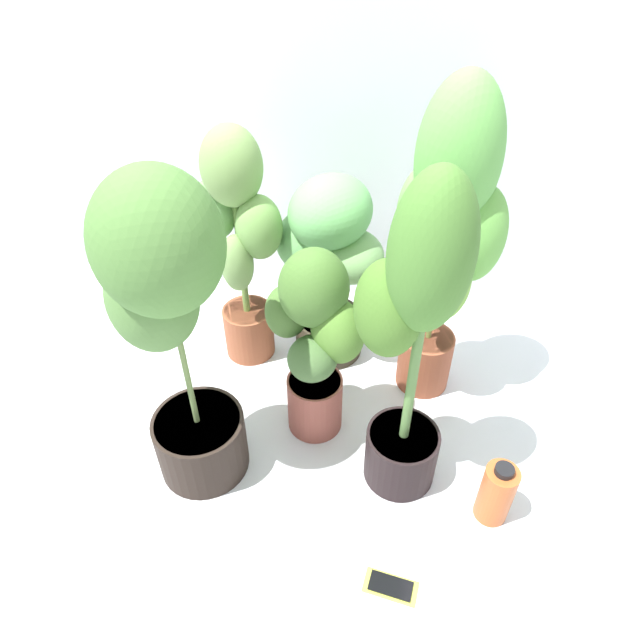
{
  "coord_description": "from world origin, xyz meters",
  "views": [
    {
      "loc": [
        0.23,
        -1.13,
        1.52
      ],
      "look_at": [
        0.0,
        0.19,
        0.38
      ],
      "focal_mm": 31.42,
      "sensor_mm": 36.0,
      "label": 1
    }
  ],
  "objects": [
    {
      "name": "potted_plant_back_center",
      "position": [
        -0.02,
        0.47,
        0.44
      ],
      "size": [
        0.46,
        0.39,
        0.73
      ],
      "color": "#2D271A",
      "rests_on": "ground"
    },
    {
      "name": "mylar_back_wall",
      "position": [
        0.0,
        0.86,
        1.0
      ],
      "size": [
        3.2,
        0.01,
        2.0
      ],
      "primitive_type": "cube",
      "color": "silver",
      "rests_on": "ground"
    },
    {
      "name": "cell_phone",
      "position": [
        0.3,
        -0.43,
        0.0
      ],
      "size": [
        0.15,
        0.09,
        0.01
      ],
      "rotation": [
        0.0,
        0.0,
        1.44
      ],
      "color": "#C7CD47",
      "rests_on": "ground"
    },
    {
      "name": "potted_plant_center",
      "position": [
        0.0,
        0.08,
        0.4
      ],
      "size": [
        0.35,
        0.29,
        0.7
      ],
      "color": "#934A3D",
      "rests_on": "ground"
    },
    {
      "name": "nutrient_bottle",
      "position": [
        0.57,
        -0.15,
        0.11
      ],
      "size": [
        0.1,
        0.1,
        0.22
      ],
      "color": "#C05828",
      "rests_on": "ground"
    },
    {
      "name": "potted_plant_back_left",
      "position": [
        -0.31,
        0.4,
        0.52
      ],
      "size": [
        0.35,
        0.26,
        0.9
      ],
      "color": "#964D30",
      "rests_on": "ground"
    },
    {
      "name": "potted_plant_back_right",
      "position": [
        0.36,
        0.35,
        0.67
      ],
      "size": [
        0.4,
        0.32,
        1.11
      ],
      "color": "#964B30",
      "rests_on": "ground"
    },
    {
      "name": "potted_plant_front_right",
      "position": [
        0.28,
        -0.05,
        0.59
      ],
      "size": [
        0.34,
        0.29,
        1.04
      ],
      "color": "black",
      "rests_on": "ground"
    },
    {
      "name": "ground_plane",
      "position": [
        0.0,
        0.0,
        0.0
      ],
      "size": [
        8.0,
        8.0,
        0.0
      ],
      "primitive_type": "plane",
      "color": "silver",
      "rests_on": "ground"
    },
    {
      "name": "potted_plant_front_left",
      "position": [
        -0.33,
        -0.12,
        0.61
      ],
      "size": [
        0.42,
        0.4,
        1.02
      ],
      "color": "black",
      "rests_on": "ground"
    }
  ]
}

